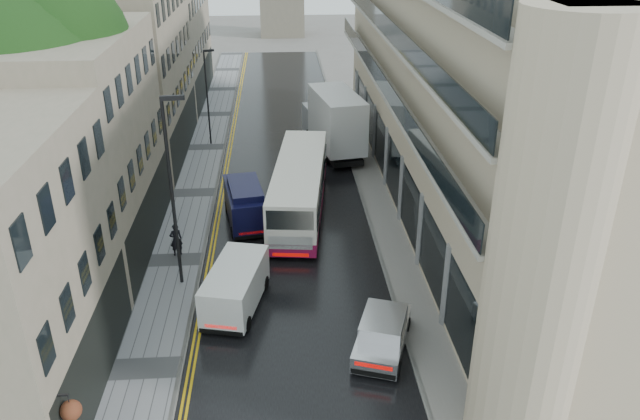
{
  "coord_description": "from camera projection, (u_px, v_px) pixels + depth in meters",
  "views": [
    {
      "loc": [
        -0.47,
        -8.56,
        16.17
      ],
      "look_at": [
        1.38,
        18.0,
        3.25
      ],
      "focal_mm": 35.0,
      "sensor_mm": 36.0,
      "label": 1
    }
  ],
  "objects": [
    {
      "name": "silver_hatchback",
      "position": [
        355.0,
        351.0,
        23.99
      ],
      "size": [
        3.03,
        4.49,
        1.55
      ],
      "primitive_type": null,
      "rotation": [
        0.0,
        0.0,
        -0.32
      ],
      "color": "silver",
      "rests_on": "road"
    },
    {
      "name": "right_sidewalk",
      "position": [
        373.0,
        188.0,
        39.76
      ],
      "size": [
        1.8,
        85.0,
        0.12
      ],
      "primitive_type": "cube",
      "color": "slate",
      "rests_on": "ground"
    },
    {
      "name": "navy_van",
      "position": [
        232.0,
        217.0,
        33.43
      ],
      "size": [
        2.71,
        5.11,
        2.48
      ],
      "primitive_type": null,
      "rotation": [
        0.0,
        0.0,
        0.16
      ],
      "color": "black",
      "rests_on": "road"
    },
    {
      "name": "lamp_post_near",
      "position": [
        172.0,
        196.0,
        27.75
      ],
      "size": [
        1.03,
        0.32,
        9.01
      ],
      "primitive_type": null,
      "rotation": [
        0.0,
        0.0,
        0.09
      ],
      "color": "black",
      "rests_on": "left_sidewalk"
    },
    {
      "name": "tree_far",
      "position": [
        98.0,
        76.0,
        40.91
      ],
      "size": [
        9.24,
        9.24,
        12.46
      ],
      "primitive_type": null,
      "color": "black",
      "rests_on": "ground"
    },
    {
      "name": "cream_bus",
      "position": [
        272.0,
        212.0,
        33.15
      ],
      "size": [
        3.97,
        11.73,
        3.14
      ],
      "primitive_type": null,
      "rotation": [
        0.0,
        0.0,
        -0.12
      ],
      "color": "white",
      "rests_on": "road"
    },
    {
      "name": "modern_block",
      "position": [
        466.0,
        86.0,
        35.69
      ],
      "size": [
        8.0,
        40.0,
        14.0
      ],
      "primitive_type": null,
      "color": "tan",
      "rests_on": "ground"
    },
    {
      "name": "old_shop_row",
      "position": [
        132.0,
        91.0,
        38.49
      ],
      "size": [
        4.5,
        56.0,
        12.0
      ],
      "primitive_type": null,
      "color": "gray",
      "rests_on": "ground"
    },
    {
      "name": "white_lorry",
      "position": [
        324.0,
        132.0,
        42.71
      ],
      "size": [
        4.2,
        9.16,
        4.63
      ],
      "primitive_type": null,
      "rotation": [
        0.0,
        0.0,
        0.18
      ],
      "color": "silver",
      "rests_on": "road"
    },
    {
      "name": "left_sidewalk",
      "position": [
        195.0,
        193.0,
        39.06
      ],
      "size": [
        2.7,
        85.0,
        0.12
      ],
      "primitive_type": "cube",
      "color": "gray",
      "rests_on": "ground"
    },
    {
      "name": "pedestrian",
      "position": [
        176.0,
        239.0,
        31.67
      ],
      "size": [
        0.75,
        0.63,
        1.75
      ],
      "primitive_type": "imported",
      "rotation": [
        0.0,
        0.0,
        3.52
      ],
      "color": "black",
      "rests_on": "left_sidewalk"
    },
    {
      "name": "lamp_post_far",
      "position": [
        207.0,
        98.0,
        45.64
      ],
      "size": [
        0.8,
        0.42,
        6.98
      ],
      "primitive_type": null,
      "rotation": [
        0.0,
        0.0,
        0.32
      ],
      "color": "black",
      "rests_on": "left_sidewalk"
    },
    {
      "name": "white_van",
      "position": [
        204.0,
        306.0,
        26.24
      ],
      "size": [
        2.97,
        4.94,
        2.09
      ],
      "primitive_type": null,
      "rotation": [
        0.0,
        0.0,
        -0.23
      ],
      "color": "white",
      "rests_on": "road"
    },
    {
      "name": "road",
      "position": [
        288.0,
        191.0,
        39.45
      ],
      "size": [
        9.0,
        85.0,
        0.02
      ],
      "primitive_type": "cube",
      "color": "black",
      "rests_on": "ground"
    },
    {
      "name": "tree_near",
      "position": [
        19.0,
        129.0,
        28.91
      ],
      "size": [
        10.56,
        10.56,
        13.89
      ],
      "primitive_type": null,
      "color": "black",
      "rests_on": "ground"
    }
  ]
}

